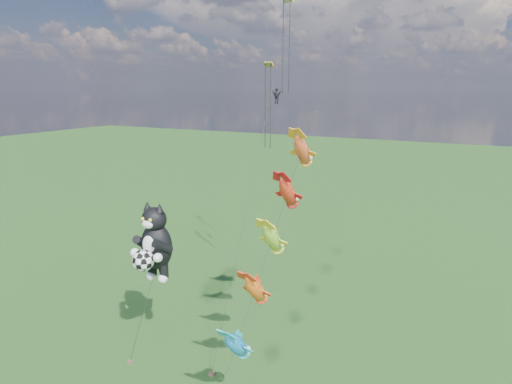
% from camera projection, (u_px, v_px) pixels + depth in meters
% --- Properties ---
extents(ground, '(300.00, 300.00, 0.00)m').
position_uv_depth(ground, '(78.00, 346.00, 33.43)').
color(ground, '#10370D').
extents(cat_kite_rig, '(2.82, 4.32, 11.66)m').
position_uv_depth(cat_kite_rig, '(154.00, 243.00, 31.39)').
color(cat_kite_rig, brown).
rests_on(cat_kite_rig, ground).
extents(fish_windsock_rig, '(1.37, 15.96, 18.36)m').
position_uv_depth(fish_windsock_rig, '(272.00, 239.00, 27.21)').
color(fish_windsock_rig, brown).
rests_on(fish_windsock_rig, ground).
extents(parafoil_rig, '(2.91, 17.38, 27.84)m').
position_uv_depth(parafoil_rig, '(276.00, 84.00, 38.76)').
color(parafoil_rig, brown).
rests_on(parafoil_rig, ground).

